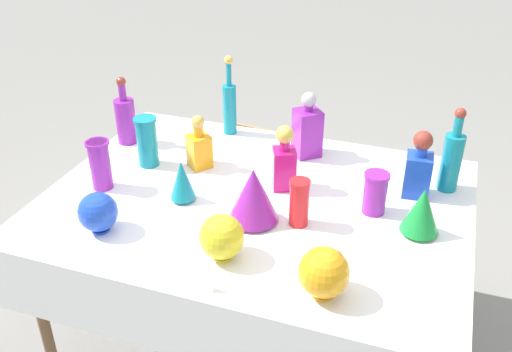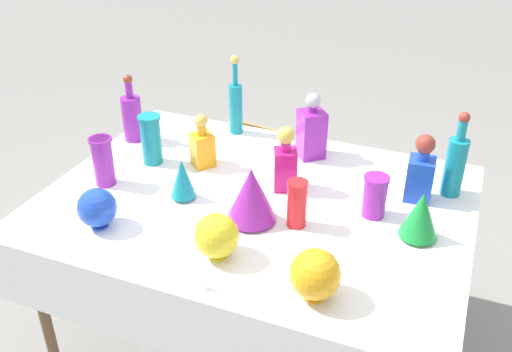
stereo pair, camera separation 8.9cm
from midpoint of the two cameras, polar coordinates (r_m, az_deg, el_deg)
name	(u,v)px [view 1 (the left image)]	position (r m, az deg, el deg)	size (l,w,h in m)	color
ground_plane	(256,340)	(2.68, -0.98, -16.11)	(40.00, 40.00, 0.00)	gray
display_table	(253,214)	(2.20, -1.43, -3.87)	(1.60, 1.19, 0.76)	white
tall_bottle_0	(230,105)	(2.65, -3.62, 7.11)	(0.06, 0.06, 0.38)	teal
tall_bottle_1	(126,119)	(2.65, -13.85, 5.59)	(0.09, 0.09, 0.31)	purple
tall_bottle_2	(452,158)	(2.30, 17.96, 1.67)	(0.08, 0.08, 0.34)	teal
square_decanter_0	(419,168)	(2.24, 14.86, 0.77)	(0.10, 0.10, 0.27)	blue
square_decanter_1	(199,146)	(2.39, -6.77, 2.95)	(0.12, 0.12, 0.23)	orange
square_decanter_2	(284,161)	(2.21, 1.69, 1.48)	(0.12, 0.12, 0.27)	#C61972
square_decanter_3	(307,129)	(2.46, 4.13, 4.67)	(0.15, 0.15, 0.29)	purple
slender_vase_0	(299,201)	(2.01, 3.09, -2.55)	(0.08, 0.08, 0.18)	red
slender_vase_1	(147,140)	(2.43, -11.88, 3.50)	(0.10, 0.10, 0.22)	teal
slender_vase_2	(100,163)	(2.31, -16.41, 1.22)	(0.09, 0.09, 0.20)	purple
slender_vase_3	(375,192)	(2.11, 10.67, -1.57)	(0.09, 0.09, 0.16)	purple
fluted_vase_0	(182,180)	(2.17, -8.57, -0.43)	(0.10, 0.10, 0.17)	teal
fluted_vase_1	(253,194)	(2.01, -1.53, -1.88)	(0.18, 0.18, 0.21)	purple
fluted_vase_2	(422,211)	(2.03, 15.06, -3.38)	(0.13, 0.13, 0.18)	#198C38
round_bowl_0	(98,212)	(2.07, -16.72, -3.48)	(0.14, 0.14, 0.15)	blue
round_bowl_1	(324,272)	(1.71, 5.31, -9.60)	(0.16, 0.16, 0.16)	orange
round_bowl_2	(222,237)	(1.86, -4.82, -6.10)	(0.15, 0.15, 0.16)	yellow
price_tag_left	(206,283)	(1.78, -6.46, -10.65)	(0.05, 0.01, 0.05)	white
cardboard_box_behind_left	(297,186)	(3.38, 3.38, -1.05)	(0.38, 0.30, 0.46)	tan
cardboard_box_behind_right	(253,168)	(3.62, -0.99, 0.83)	(0.53, 0.44, 0.41)	tan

